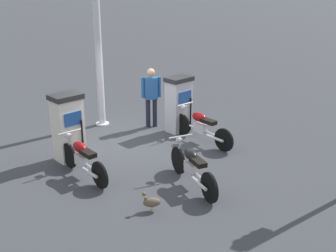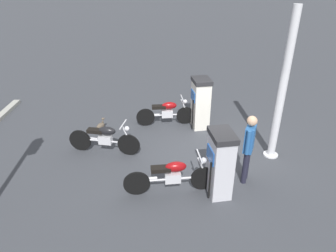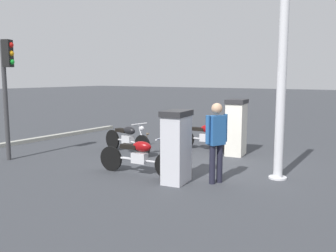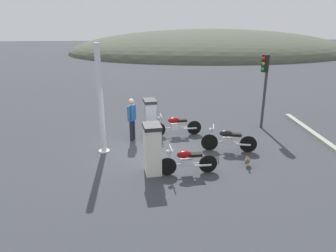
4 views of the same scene
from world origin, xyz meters
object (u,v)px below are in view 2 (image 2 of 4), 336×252
Objects in this scene: fuel_pump_far at (220,163)px; attendant_person at (249,145)px; fuel_pump_near at (200,103)px; motorcycle_near_pump at (167,112)px; motorcycle_extra at (105,138)px; canopy_support_pole at (282,91)px; wandering_duck at (101,126)px; motorcycle_far_pump at (172,175)px.

fuel_pump_far is 0.91× the size of attendant_person.
fuel_pump_near reaches higher than motorcycle_near_pump.
fuel_pump_near reaches higher than motorcycle_extra.
canopy_support_pole is at bearing -139.43° from fuel_pump_far.
motorcycle_near_pump reaches higher than wandering_duck.
fuel_pump_near is at bearing -90.00° from fuel_pump_far.
attendant_person is at bearing 158.70° from motorcycle_extra.
motorcycle_near_pump is 2.42m from motorcycle_extra.
fuel_pump_near is at bearing -107.95° from motorcycle_far_pump.
attendant_person is at bearing -149.45° from fuel_pump_far.
motorcycle_extra is at bearing 105.12° from wandering_duck.
attendant_person is at bearing 145.79° from wandering_duck.
fuel_pump_far reaches higher than wandering_duck.
motorcycle_far_pump is at bearing 27.13° from canopy_support_pole.
fuel_pump_near is 0.85× the size of motorcycle_near_pump.
fuel_pump_near reaches higher than fuel_pump_far.
attendant_person is at bearing 46.32° from canopy_support_pole.
motorcycle_near_pump is 4.59× the size of wandering_duck.
attendant_person reaches higher than fuel_pump_far.
fuel_pump_far is 3.38m from motorcycle_extra.
canopy_support_pole is (-4.93, 1.58, 1.69)m from wandering_duck.
motorcycle_far_pump is (-0.01, 3.43, -0.00)m from motorcycle_near_pump.
attendant_person reaches higher than motorcycle_extra.
motorcycle_extra reaches higher than motorcycle_far_pump.
canopy_support_pole is at bearing 144.98° from motorcycle_near_pump.
canopy_support_pole reaches higher than fuel_pump_near.
fuel_pump_far is at bearing 90.00° from fuel_pump_near.
motorcycle_near_pump is 0.49× the size of canopy_support_pole.
motorcycle_near_pump is (1.07, -3.49, -0.33)m from fuel_pump_far.
canopy_support_pole reaches higher than wandering_duck.
motorcycle_near_pump is at bearing -35.02° from canopy_support_pole.
fuel_pump_far is 1.11m from motorcycle_far_pump.
wandering_duck is (2.10, 0.40, -0.27)m from motorcycle_near_pump.
motorcycle_far_pump is 2.50m from motorcycle_extra.
attendant_person is 0.44× the size of canopy_support_pole.
motorcycle_far_pump is at bearing -3.57° from fuel_pump_far.
canopy_support_pole reaches higher than attendant_person.
attendant_person reaches higher than fuel_pump_near.
fuel_pump_near is 3.24m from wandering_duck.
motorcycle_extra is 3.86m from attendant_person.
canopy_support_pole is at bearing -133.68° from attendant_person.
motorcycle_extra is at bearing 27.83° from fuel_pump_near.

